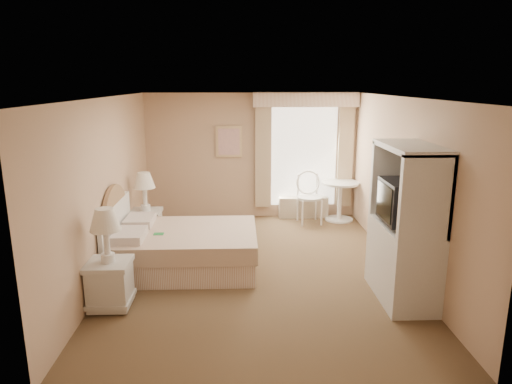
{
  "coord_description": "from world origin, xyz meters",
  "views": [
    {
      "loc": [
        -0.25,
        -6.31,
        2.71
      ],
      "look_at": [
        -0.0,
        0.3,
        1.1
      ],
      "focal_mm": 32.0,
      "sensor_mm": 36.0,
      "label": 1
    }
  ],
  "objects_px": {
    "nightstand_far": "(146,218)",
    "bed": "(181,247)",
    "cafe_chair": "(309,193)",
    "round_table": "(340,195)",
    "armoire": "(405,237)",
    "nightstand_near": "(109,272)"
  },
  "relations": [
    {
      "from": "nightstand_far",
      "to": "bed",
      "type": "bearing_deg",
      "value": -57.13
    },
    {
      "from": "nightstand_far",
      "to": "cafe_chair",
      "type": "xyz_separation_m",
      "value": [
        2.95,
        1.13,
        0.13
      ]
    },
    {
      "from": "round_table",
      "to": "armoire",
      "type": "bearing_deg",
      "value": -88.83
    },
    {
      "from": "bed",
      "to": "armoire",
      "type": "relative_size",
      "value": 1.04
    },
    {
      "from": "nightstand_near",
      "to": "nightstand_far",
      "type": "distance_m",
      "value": 2.28
    },
    {
      "from": "nightstand_near",
      "to": "cafe_chair",
      "type": "relative_size",
      "value": 1.22
    },
    {
      "from": "bed",
      "to": "armoire",
      "type": "distance_m",
      "value": 3.16
    },
    {
      "from": "nightstand_near",
      "to": "round_table",
      "type": "distance_m",
      "value": 5.02
    },
    {
      "from": "cafe_chair",
      "to": "bed",
      "type": "bearing_deg",
      "value": -141.98
    },
    {
      "from": "nightstand_far",
      "to": "round_table",
      "type": "xyz_separation_m",
      "value": [
        3.58,
        1.23,
        0.06
      ]
    },
    {
      "from": "round_table",
      "to": "bed",
      "type": "bearing_deg",
      "value": -140.93
    },
    {
      "from": "bed",
      "to": "round_table",
      "type": "relative_size",
      "value": 2.63
    },
    {
      "from": "nightstand_far",
      "to": "nightstand_near",
      "type": "bearing_deg",
      "value": -90.0
    },
    {
      "from": "armoire",
      "to": "nightstand_far",
      "type": "bearing_deg",
      "value": 149.47
    },
    {
      "from": "cafe_chair",
      "to": "armoire",
      "type": "height_order",
      "value": "armoire"
    },
    {
      "from": "nightstand_near",
      "to": "nightstand_far",
      "type": "relative_size",
      "value": 1.02
    },
    {
      "from": "round_table",
      "to": "nightstand_near",
      "type": "bearing_deg",
      "value": -135.61
    },
    {
      "from": "nightstand_far",
      "to": "armoire",
      "type": "height_order",
      "value": "armoire"
    },
    {
      "from": "nightstand_near",
      "to": "round_table",
      "type": "height_order",
      "value": "nightstand_near"
    },
    {
      "from": "round_table",
      "to": "cafe_chair",
      "type": "bearing_deg",
      "value": -171.18
    },
    {
      "from": "bed",
      "to": "cafe_chair",
      "type": "distance_m",
      "value": 3.17
    },
    {
      "from": "nightstand_near",
      "to": "cafe_chair",
      "type": "xyz_separation_m",
      "value": [
        2.95,
        3.41,
        0.12
      ]
    }
  ]
}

